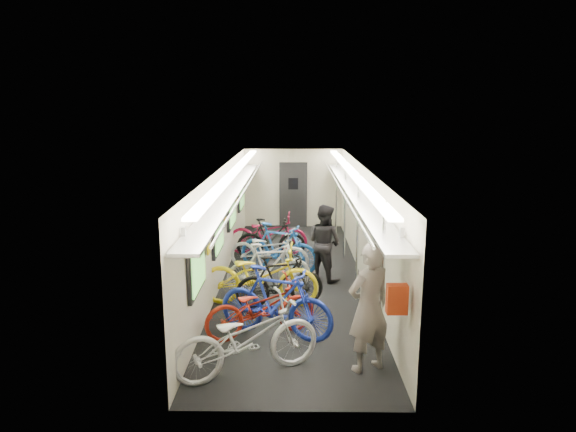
{
  "coord_description": "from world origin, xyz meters",
  "views": [
    {
      "loc": [
        0.02,
        -10.6,
        3.62
      ],
      "look_at": [
        -0.12,
        1.07,
        1.15
      ],
      "focal_mm": 32.0,
      "sensor_mm": 36.0,
      "label": 1
    }
  ],
  "objects_px": {
    "passenger_near": "(369,308)",
    "bicycle_0": "(247,338)",
    "bicycle_1": "(276,302)",
    "passenger_mid": "(324,242)",
    "backpack": "(397,299)"
  },
  "relations": [
    {
      "from": "bicycle_1",
      "to": "passenger_mid",
      "type": "relative_size",
      "value": 1.19
    },
    {
      "from": "passenger_mid",
      "to": "backpack",
      "type": "height_order",
      "value": "passenger_mid"
    },
    {
      "from": "bicycle_1",
      "to": "passenger_mid",
      "type": "bearing_deg",
      "value": 3.0
    },
    {
      "from": "bicycle_0",
      "to": "backpack",
      "type": "distance_m",
      "value": 2.1
    },
    {
      "from": "bicycle_0",
      "to": "bicycle_1",
      "type": "distance_m",
      "value": 1.26
    },
    {
      "from": "bicycle_0",
      "to": "passenger_near",
      "type": "distance_m",
      "value": 1.72
    },
    {
      "from": "passenger_near",
      "to": "bicycle_0",
      "type": "bearing_deg",
      "value": -23.16
    },
    {
      "from": "passenger_near",
      "to": "backpack",
      "type": "relative_size",
      "value": 4.86
    },
    {
      "from": "backpack",
      "to": "passenger_mid",
      "type": "bearing_deg",
      "value": 97.28
    },
    {
      "from": "bicycle_1",
      "to": "backpack",
      "type": "height_order",
      "value": "backpack"
    },
    {
      "from": "bicycle_1",
      "to": "backpack",
      "type": "distance_m",
      "value": 2.38
    },
    {
      "from": "passenger_near",
      "to": "backpack",
      "type": "height_order",
      "value": "passenger_near"
    },
    {
      "from": "bicycle_1",
      "to": "passenger_mid",
      "type": "xyz_separation_m",
      "value": [
        0.94,
        2.85,
        0.23
      ]
    },
    {
      "from": "bicycle_0",
      "to": "passenger_near",
      "type": "height_order",
      "value": "passenger_near"
    },
    {
      "from": "bicycle_0",
      "to": "bicycle_1",
      "type": "xyz_separation_m",
      "value": [
        0.35,
        1.22,
        0.04
      ]
    }
  ]
}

